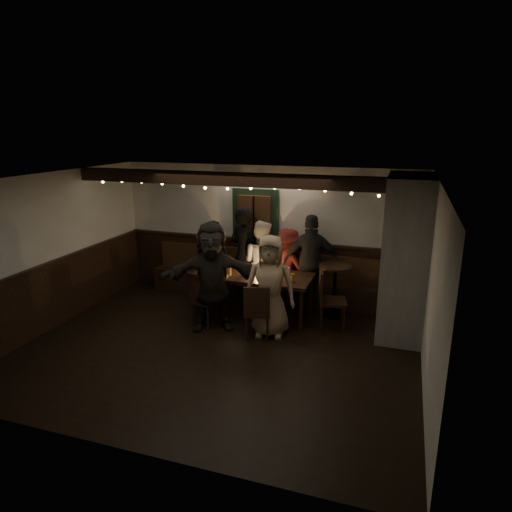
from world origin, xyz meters
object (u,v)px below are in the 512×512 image
(chair_end, at_px, (327,295))
(person_g, at_px, (270,286))
(person_b, at_px, (244,254))
(person_f, at_px, (212,277))
(chair_near_right, at_px, (257,309))
(person_d, at_px, (288,267))
(person_a, at_px, (213,259))
(person_e, at_px, (311,262))
(high_top, at_px, (335,284))
(dining_table, at_px, (252,278))
(chair_near_left, at_px, (203,297))
(person_c, at_px, (261,262))

(chair_end, relative_size, person_g, 0.60)
(person_b, relative_size, person_f, 1.00)
(chair_near_right, xyz_separation_m, chair_end, (0.98, 0.82, 0.05))
(chair_end, xyz_separation_m, person_d, (-0.91, 0.86, 0.17))
(person_a, bearing_deg, person_g, 124.64)
(person_d, bearing_deg, person_a, 15.41)
(person_e, height_order, person_g, person_e)
(chair_near_right, distance_m, high_top, 1.72)
(dining_table, height_order, person_d, person_d)
(chair_near_left, height_order, chair_near_right, chair_near_left)
(dining_table, bearing_deg, person_g, -53.12)
(chair_near_left, bearing_deg, person_e, 42.78)
(person_a, xyz_separation_m, person_e, (1.99, -0.01, 0.12))
(dining_table, distance_m, person_g, 0.91)
(person_d, bearing_deg, person_c, 21.31)
(high_top, height_order, person_c, person_c)
(dining_table, relative_size, person_f, 1.15)
(chair_near_left, height_order, person_d, person_d)
(person_e, xyz_separation_m, person_g, (-0.39, -1.39, -0.05))
(chair_end, relative_size, person_a, 0.66)
(chair_near_left, relative_size, chair_near_right, 1.04)
(chair_end, height_order, high_top, chair_end)
(chair_near_right, relative_size, person_f, 0.50)
(chair_end, height_order, person_g, person_g)
(dining_table, bearing_deg, person_f, -119.26)
(person_b, xyz_separation_m, person_g, (0.94, -1.42, -0.08))
(person_f, bearing_deg, person_g, -18.17)
(person_c, bearing_deg, person_e, -166.26)
(chair_near_left, distance_m, person_g, 1.21)
(chair_end, relative_size, person_d, 0.68)
(chair_end, height_order, person_b, person_b)
(chair_near_right, bearing_deg, high_top, 53.80)
(high_top, relative_size, person_a, 0.61)
(high_top, bearing_deg, chair_end, -94.04)
(person_c, distance_m, person_g, 1.49)
(person_c, height_order, person_d, person_c)
(chair_end, height_order, person_e, person_e)
(dining_table, distance_m, person_e, 1.17)
(chair_end, bearing_deg, high_top, 85.96)
(dining_table, height_order, person_g, person_g)
(person_a, height_order, person_f, person_f)
(high_top, xyz_separation_m, person_d, (-0.95, 0.28, 0.14))
(chair_near_left, height_order, person_g, person_g)
(chair_end, distance_m, person_e, 0.98)
(dining_table, relative_size, person_d, 1.44)
(dining_table, relative_size, chair_end, 2.11)
(person_c, relative_size, person_g, 0.96)
(chair_near_left, relative_size, person_a, 0.62)
(person_b, xyz_separation_m, person_f, (-0.04, -1.48, -0.00))
(dining_table, distance_m, person_a, 1.26)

